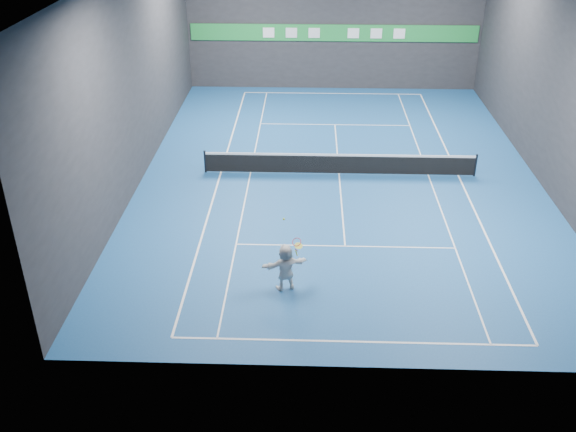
{
  "coord_description": "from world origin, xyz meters",
  "views": [
    {
      "loc": [
        -1.44,
        -27.0,
        12.59
      ],
      "look_at": [
        -2.13,
        -6.85,
        1.5
      ],
      "focal_mm": 40.0,
      "sensor_mm": 36.0,
      "label": 1
    }
  ],
  "objects_px": {
    "tennis_ball": "(284,219)",
    "player": "(286,267)",
    "tennis_net": "(339,163)",
    "tennis_racket": "(297,244)"
  },
  "relations": [
    {
      "from": "tennis_ball",
      "to": "tennis_net",
      "type": "bearing_deg",
      "value": 76.22
    },
    {
      "from": "player",
      "to": "tennis_ball",
      "type": "xyz_separation_m",
      "value": [
        -0.06,
        0.24,
        1.69
      ]
    },
    {
      "from": "tennis_ball",
      "to": "player",
      "type": "bearing_deg",
      "value": -75.62
    },
    {
      "from": "player",
      "to": "tennis_ball",
      "type": "bearing_deg",
      "value": -94.59
    },
    {
      "from": "tennis_ball",
      "to": "tennis_racket",
      "type": "bearing_deg",
      "value": -24.45
    },
    {
      "from": "tennis_ball",
      "to": "tennis_net",
      "type": "distance_m",
      "value": 9.43
    },
    {
      "from": "tennis_racket",
      "to": "tennis_ball",
      "type": "bearing_deg",
      "value": 155.55
    },
    {
      "from": "player",
      "to": "tennis_racket",
      "type": "bearing_deg",
      "value": 168.44
    },
    {
      "from": "player",
      "to": "tennis_net",
      "type": "xyz_separation_m",
      "value": [
        2.13,
        9.19,
        -0.31
      ]
    },
    {
      "from": "tennis_ball",
      "to": "tennis_racket",
      "type": "relative_size",
      "value": 0.11
    }
  ]
}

